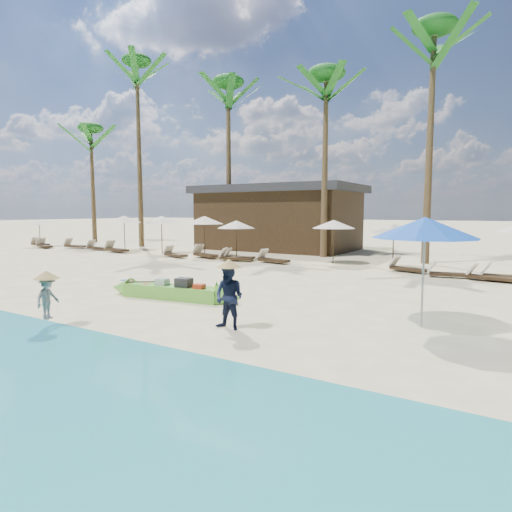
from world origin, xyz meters
The scene contains 33 objects.
ground centered at (0.00, 0.00, 0.00)m, with size 240.00×240.00×0.00m, color #FCEFBA.
wet_sand_strip centered at (0.00, -5.00, 0.00)m, with size 240.00×4.50×0.01m, color tan.
green_canoe centered at (-2.71, 1.02, 0.22)m, with size 5.05×1.09×0.64m.
vendor_green centered at (0.63, -0.83, 0.72)m, with size 0.70×0.54×1.44m, color #131A35.
vendor_yellow centered at (-2.97, -2.78, 0.67)m, with size 0.63×0.36×0.98m, color gray.
blue_umbrella centered at (4.21, 1.57, 2.23)m, with size 2.29×2.29×2.47m.
resort_parasol_0 centered at (-23.98, 10.18, 1.78)m, with size 1.92×1.92×1.98m.
lounger_0_left centered at (-24.34, 10.35, 0.20)m, with size 1.78×0.61×0.60m.
lounger_0_right centered at (-22.46, 9.50, 0.21)m, with size 1.97×1.07×0.64m.
resort_parasol_1 centered at (-16.15, 11.20, 2.07)m, with size 2.23×2.23×2.29m.
lounger_1_left centered at (-20.42, 10.52, 0.21)m, with size 1.94×0.78×0.64m.
lounger_1_right centered at (-17.91, 10.39, 0.20)m, with size 1.77×0.60×0.59m.
resort_parasol_2 centered at (-12.61, 10.97, 2.08)m, with size 2.24×2.24×2.31m.
lounger_2_left centered at (-15.67, 10.01, 0.22)m, with size 2.03×0.90×0.67m.
resort_parasol_3 centered at (-9.24, 10.90, 2.09)m, with size 2.25×2.25×2.32m.
lounger_3_left centered at (-10.46, 9.71, 0.19)m, with size 1.76×0.90×0.57m.
lounger_3_right centered at (-8.79, 10.35, 0.22)m, with size 2.01×1.13×0.65m.
resort_parasol_4 centered at (-6.64, 10.27, 1.90)m, with size 2.04×2.04×2.10m.
lounger_4_left centered at (-6.69, 10.51, 0.19)m, with size 1.71×0.95×0.56m.
lounger_4_right centered at (-6.53, 9.89, 0.20)m, with size 1.85×0.92×0.60m.
resort_parasol_5 centered at (-1.76, 11.63, 1.95)m, with size 2.10×2.10×2.17m.
lounger_5_left centered at (-4.46, 10.22, 0.20)m, with size 1.86×0.90×0.61m.
resort_parasol_6 centered at (1.25, 11.21, 1.82)m, with size 1.96×1.96×2.02m.
lounger_6_left centered at (2.02, 10.41, 0.19)m, with size 1.74×0.97×0.56m.
lounger_6_right centered at (3.72, 9.67, 0.18)m, with size 1.68×0.76×0.55m.
lounger_7_left centered at (5.16, 9.51, 0.19)m, with size 1.71×0.76×0.56m.
lounger_7_right centered at (5.65, 9.98, 0.20)m, with size 1.78×0.59×0.60m.
palm_0 centered at (-24.62, 15.48, 8.11)m, with size 2.08×2.08×9.90m.
palm_1 centered at (-17.59, 14.06, 10.82)m, with size 2.08×2.08×13.60m.
palm_2 centered at (-10.45, 15.08, 9.18)m, with size 2.08×2.08×11.33m.
palm_3 centered at (-3.36, 14.27, 8.58)m, with size 2.08×2.08×10.52m.
palm_4 centered at (2.15, 14.01, 9.45)m, with size 2.08×2.08×11.70m.
pavilion_west centered at (-8.00, 17.50, 2.19)m, with size 10.80×6.60×4.30m.
Camera 1 is at (5.91, -8.40, 2.59)m, focal length 30.00 mm.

